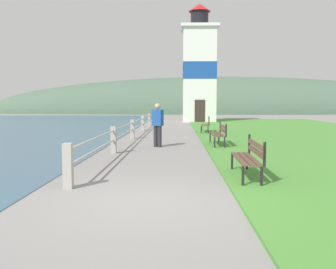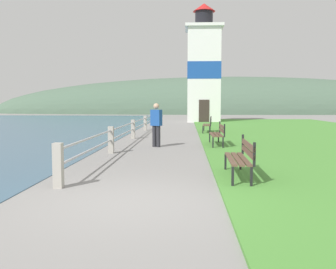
{
  "view_description": "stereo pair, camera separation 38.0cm",
  "coord_description": "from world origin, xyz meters",
  "px_view_note": "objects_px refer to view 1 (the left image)",
  "views": [
    {
      "loc": [
        0.64,
        -6.34,
        1.72
      ],
      "look_at": [
        0.18,
        10.41,
        0.3
      ],
      "focal_mm": 40.0,
      "sensor_mm": 36.0,
      "label": 1
    },
    {
      "loc": [
        1.02,
        -6.33,
        1.72
      ],
      "look_at": [
        0.18,
        10.41,
        0.3
      ],
      "focal_mm": 40.0,
      "sensor_mm": 36.0,
      "label": 2
    }
  ],
  "objects_px": {
    "lighthouse": "(199,70)",
    "person_strolling": "(158,123)",
    "park_bench_far": "(206,124)",
    "park_bench_near": "(249,155)",
    "park_bench_midway": "(219,133)"
  },
  "relations": [
    {
      "from": "lighthouse",
      "to": "person_strolling",
      "type": "distance_m",
      "value": 20.26
    },
    {
      "from": "park_bench_far",
      "to": "lighthouse",
      "type": "distance_m",
      "value": 13.51
    },
    {
      "from": "park_bench_near",
      "to": "park_bench_far",
      "type": "distance_m",
      "value": 13.02
    },
    {
      "from": "park_bench_near",
      "to": "park_bench_midway",
      "type": "relative_size",
      "value": 0.96
    },
    {
      "from": "park_bench_midway",
      "to": "park_bench_far",
      "type": "distance_m",
      "value": 6.55
    },
    {
      "from": "park_bench_midway",
      "to": "person_strolling",
      "type": "distance_m",
      "value": 2.49
    },
    {
      "from": "lighthouse",
      "to": "person_strolling",
      "type": "xyz_separation_m",
      "value": [
        -2.69,
        -19.72,
        -3.78
      ]
    },
    {
      "from": "park_bench_midway",
      "to": "lighthouse",
      "type": "relative_size",
      "value": 0.19
    },
    {
      "from": "park_bench_midway",
      "to": "park_bench_far",
      "type": "xyz_separation_m",
      "value": [
        -0.02,
        6.55,
        0.0
      ]
    },
    {
      "from": "park_bench_near",
      "to": "lighthouse",
      "type": "distance_m",
      "value": 26.2
    },
    {
      "from": "park_bench_near",
      "to": "lighthouse",
      "type": "xyz_separation_m",
      "value": [
        0.29,
        25.87,
        4.16
      ]
    },
    {
      "from": "person_strolling",
      "to": "lighthouse",
      "type": "bearing_deg",
      "value": 20.4
    },
    {
      "from": "park_bench_near",
      "to": "park_bench_midway",
      "type": "distance_m",
      "value": 6.47
    },
    {
      "from": "park_bench_far",
      "to": "lighthouse",
      "type": "bearing_deg",
      "value": -86.87
    },
    {
      "from": "park_bench_far",
      "to": "person_strolling",
      "type": "bearing_deg",
      "value": 75.0
    }
  ]
}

